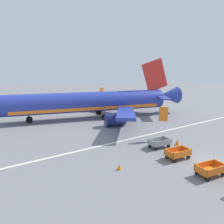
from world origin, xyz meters
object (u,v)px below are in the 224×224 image
baggage_cart_third_in_row (210,169)px  traffic_cone_near_plane (119,167)px  airplane (94,102)px  traffic_cone_mid_apron (177,142)px  baggage_cart_fourth_in_row (178,153)px  baggage_cart_far_end (159,143)px

baggage_cart_third_in_row → traffic_cone_near_plane: bearing=138.4°
airplane → traffic_cone_mid_apron: (1.59, -18.37, -2.70)m
baggage_cart_third_in_row → traffic_cone_near_plane: 8.01m
airplane → baggage_cart_third_in_row: airplane is taller
traffic_cone_near_plane → traffic_cone_mid_apron: size_ratio=0.79×
baggage_cart_third_in_row → baggage_cart_fourth_in_row: bearing=82.9°
traffic_cone_mid_apron → baggage_cart_far_end: bearing=166.2°
airplane → baggage_cart_fourth_in_row: bearing=-94.5°
airplane → baggage_cart_fourth_in_row: size_ratio=10.28×
baggage_cart_fourth_in_row → traffic_cone_near_plane: size_ratio=6.56×
airplane → traffic_cone_near_plane: 21.46m
baggage_cart_third_in_row → baggage_cart_far_end: same height
traffic_cone_near_plane → traffic_cone_mid_apron: traffic_cone_mid_apron is taller
baggage_cart_fourth_in_row → traffic_cone_mid_apron: (3.24, 2.70, -0.25)m
baggage_cart_fourth_in_row → traffic_cone_near_plane: 6.63m
airplane → baggage_cart_far_end: 17.95m
traffic_cone_near_plane → airplane: bearing=67.6°
baggage_cart_far_end → traffic_cone_mid_apron: baggage_cart_far_end is taller
baggage_cart_third_in_row → baggage_cart_fourth_in_row: (0.49, 3.91, 0.00)m
traffic_cone_near_plane → baggage_cart_far_end: bearing=14.8°
baggage_cart_third_in_row → baggage_cart_fourth_in_row: 3.94m
traffic_cone_near_plane → baggage_cart_fourth_in_row: bearing=-12.3°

